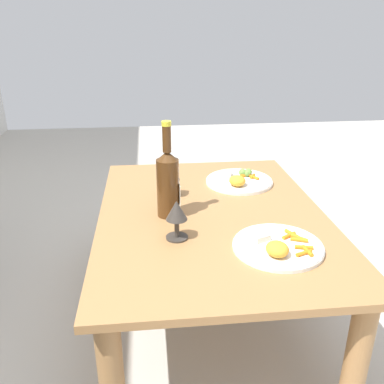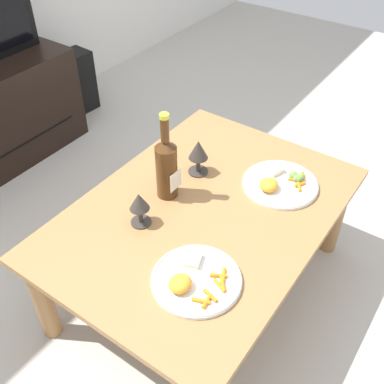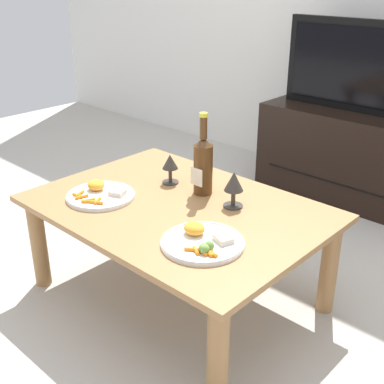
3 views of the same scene
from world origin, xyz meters
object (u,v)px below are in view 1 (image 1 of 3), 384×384
object	(u,v)px
dinner_plate_left	(278,246)
dinner_plate_right	(239,180)
goblet_right	(170,173)
wine_bottle	(168,181)
dining_table	(211,229)
goblet_left	(177,213)

from	to	relation	value
dinner_plate_left	dinner_plate_right	xyz separation A→B (m)	(0.57, -0.00, 0.00)
goblet_right	wine_bottle	bearing A→B (deg)	174.33
goblet_right	dinner_plate_right	world-z (taller)	goblet_right
wine_bottle	dinner_plate_left	world-z (taller)	wine_bottle
wine_bottle	goblet_right	distance (m)	0.18
dinner_plate_right	goblet_right	bearing A→B (deg)	109.90
dining_table	goblet_right	bearing A→B (deg)	39.72
wine_bottle	dinner_plate_right	distance (m)	0.45
dinner_plate_left	dinner_plate_right	size ratio (longest dim) A/B	0.97
dining_table	wine_bottle	world-z (taller)	wine_bottle
dinner_plate_left	dinner_plate_right	distance (m)	0.57
wine_bottle	goblet_left	bearing A→B (deg)	-174.33
dining_table	goblet_left	xyz separation A→B (m)	(-0.18, 0.14, 0.16)
goblet_left	goblet_right	world-z (taller)	goblet_right
wine_bottle	goblet_left	xyz separation A→B (m)	(-0.18, -0.02, -0.04)
wine_bottle	dinner_plate_left	bearing A→B (deg)	-131.19
goblet_left	dinner_plate_left	distance (m)	0.33
goblet_right	dinner_plate_right	bearing A→B (deg)	-70.10
dining_table	goblet_right	size ratio (longest dim) A/B	7.78
goblet_right	dining_table	bearing A→B (deg)	-140.28
dining_table	dinner_plate_right	xyz separation A→B (m)	(0.28, -0.16, 0.08)
wine_bottle	goblet_left	world-z (taller)	wine_bottle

